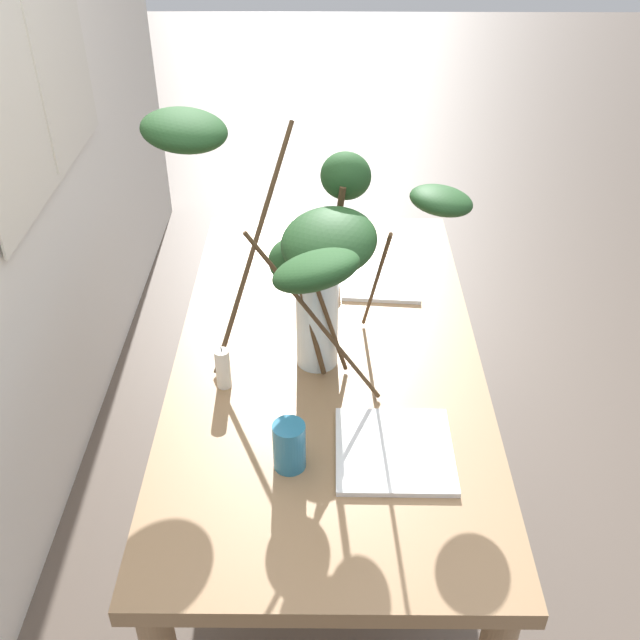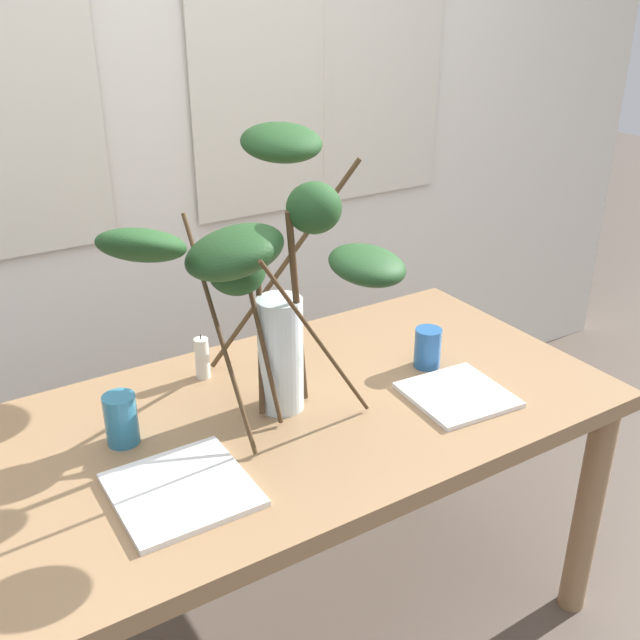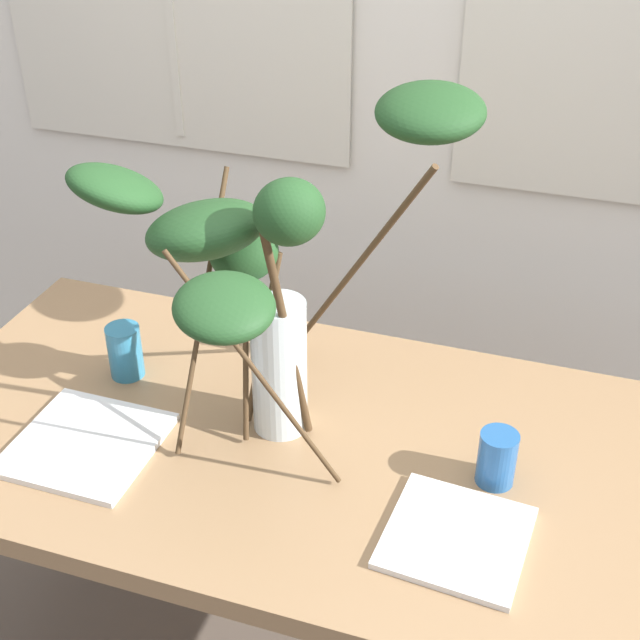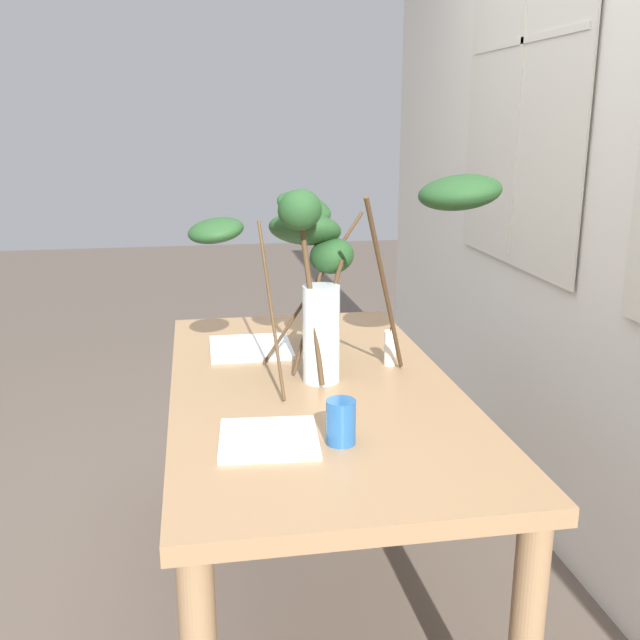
{
  "view_description": "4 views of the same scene",
  "coord_description": "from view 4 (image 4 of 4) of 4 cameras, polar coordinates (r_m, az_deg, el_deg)",
  "views": [
    {
      "loc": [
        -1.62,
        0.01,
        2.02
      ],
      "look_at": [
        -0.02,
        0.02,
        0.87
      ],
      "focal_mm": 42.16,
      "sensor_mm": 36.0,
      "label": 1
    },
    {
      "loc": [
        -0.79,
        -1.36,
        1.72
      ],
      "look_at": [
        0.05,
        -0.03,
        0.99
      ],
      "focal_mm": 41.63,
      "sensor_mm": 36.0,
      "label": 2
    },
    {
      "loc": [
        0.48,
        -1.25,
        1.88
      ],
      "look_at": [
        0.05,
        0.06,
        1.0
      ],
      "focal_mm": 48.42,
      "sensor_mm": 36.0,
      "label": 3
    },
    {
      "loc": [
        2.01,
        -0.33,
        1.51
      ],
      "look_at": [
        -0.11,
        0.04,
        0.91
      ],
      "focal_mm": 41.04,
      "sensor_mm": 36.0,
      "label": 4
    }
  ],
  "objects": [
    {
      "name": "ground",
      "position": [
        2.53,
        -0.48,
        -21.03
      ],
      "size": [
        14.0,
        14.0,
        0.0
      ],
      "primitive_type": "plane",
      "color": "brown"
    },
    {
      "name": "back_wall_with_windows",
      "position": [
        2.39,
        23.2,
        11.43
      ],
      "size": [
        4.59,
        0.14,
        2.75
      ],
      "color": "silver",
      "rests_on": "ground"
    },
    {
      "name": "dining_table",
      "position": [
        2.21,
        -0.51,
        -7.49
      ],
      "size": [
        1.59,
        0.83,
        0.75
      ],
      "color": "#93704C",
      "rests_on": "ground"
    },
    {
      "name": "vase_with_branches",
      "position": [
        2.13,
        1.03,
        5.74
      ],
      "size": [
        0.77,
        0.87,
        0.64
      ],
      "color": "silver",
      "rests_on": "dining_table"
    },
    {
      "name": "drinking_glass_blue_left",
      "position": [
        2.56,
        -0.09,
        -0.44
      ],
      "size": [
        0.08,
        0.08,
        0.12
      ],
      "primitive_type": "cylinder",
      "color": "teal",
      "rests_on": "dining_table"
    },
    {
      "name": "drinking_glass_blue_right",
      "position": [
        1.78,
        1.67,
        -7.94
      ],
      "size": [
        0.07,
        0.07,
        0.11
      ],
      "primitive_type": "cylinder",
      "color": "#235693",
      "rests_on": "dining_table"
    },
    {
      "name": "plate_square_left",
      "position": [
        2.5,
        -5.42,
        -2.14
      ],
      "size": [
        0.28,
        0.28,
        0.01
      ],
      "primitive_type": "cube",
      "rotation": [
        0.0,
        0.0,
        -0.01
      ],
      "color": "white",
      "rests_on": "dining_table"
    },
    {
      "name": "plate_square_right",
      "position": [
        1.81,
        -4.02,
        -9.21
      ],
      "size": [
        0.26,
        0.26,
        0.01
      ],
      "primitive_type": "cube",
      "rotation": [
        0.0,
        0.0,
        -0.08
      ],
      "color": "white",
      "rests_on": "dining_table"
    },
    {
      "name": "pillar_candle",
      "position": [
        2.33,
        5.48,
        -2.19
      ],
      "size": [
        0.04,
        0.04,
        0.13
      ],
      "color": "silver",
      "rests_on": "dining_table"
    }
  ]
}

